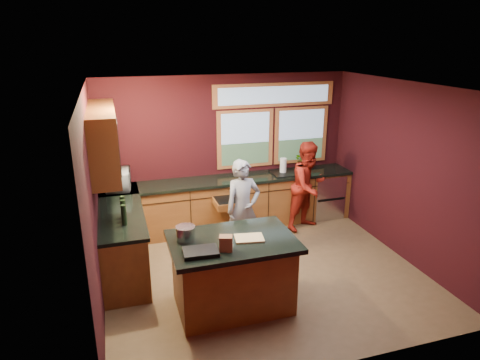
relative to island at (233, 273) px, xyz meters
name	(u,v)px	position (x,y,z in m)	size (l,w,h in m)	color
floor	(263,272)	(0.66, 0.65, -0.48)	(4.50, 4.50, 0.00)	brown
room_shell	(217,152)	(0.06, 0.97, 1.32)	(4.52, 4.02, 2.71)	black
back_counter	(242,201)	(0.86, 2.35, -0.01)	(4.50, 0.64, 0.93)	brown
left_counter	(122,236)	(-1.29, 1.50, -0.01)	(0.64, 2.30, 0.93)	brown
island	(233,273)	(0.00, 0.00, 0.00)	(1.55, 1.05, 0.95)	brown
person_grey	(243,209)	(0.54, 1.28, 0.30)	(0.57, 0.37, 1.56)	slate
person_red	(308,186)	(1.95, 1.90, 0.32)	(0.78, 0.61, 1.60)	maroon
microwave	(118,180)	(-1.26, 2.35, 0.61)	(0.57, 0.39, 0.31)	#999999
potted_plant	(304,160)	(2.08, 2.40, 0.65)	(0.36, 0.31, 0.40)	#999999
paper_towel	(283,166)	(1.65, 2.35, 0.59)	(0.12, 0.12, 0.28)	silver
cutting_board	(249,238)	(0.20, -0.05, 0.48)	(0.35, 0.25, 0.02)	tan
stock_pot	(186,233)	(-0.55, 0.15, 0.56)	(0.24, 0.24, 0.18)	#ACACB0
paper_bag	(226,243)	(-0.15, -0.25, 0.56)	(0.15, 0.12, 0.18)	brown
black_tray	(201,252)	(-0.45, -0.25, 0.49)	(0.40, 0.28, 0.05)	black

